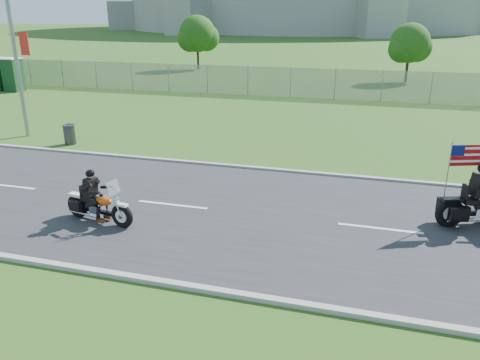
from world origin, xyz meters
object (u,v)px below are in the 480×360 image
(porta_toilet_a, at_px, (13,75))
(trash_can, at_px, (70,135))
(streetlight, at_px, (12,9))
(motorcycle_lead, at_px, (98,206))

(porta_toilet_a, height_order, trash_can, porta_toilet_a)
(streetlight, bearing_deg, porta_toilet_a, 132.91)
(streetlight, relative_size, trash_can, 11.77)
(porta_toilet_a, relative_size, motorcycle_lead, 1.02)
(porta_toilet_a, distance_m, motorcycle_lead, 26.26)
(streetlight, distance_m, trash_can, 5.99)
(motorcycle_lead, relative_size, trash_can, 2.65)
(streetlight, relative_size, porta_toilet_a, 4.35)
(trash_can, bearing_deg, motorcycle_lead, -50.42)
(streetlight, xyz_separation_m, trash_can, (2.80, -0.95, -5.21))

